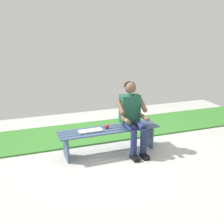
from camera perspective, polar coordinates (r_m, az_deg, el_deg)
name	(u,v)px	position (r m, az deg, el deg)	size (l,w,h in m)	color
ground_plane	(59,195)	(3.85, -11.05, -16.81)	(10.00, 7.00, 0.04)	#B2B2AD
grass_strip	(94,132)	(5.76, -3.81, -4.18)	(9.00, 1.25, 0.03)	#387A2D
bench_near	(109,134)	(4.77, -0.61, -4.67)	(1.79, 0.46, 0.44)	#384C6B
person_seated	(132,115)	(4.70, 4.32, -0.60)	(0.50, 0.69, 1.24)	#1E513D
apple	(107,126)	(4.73, -1.08, -3.06)	(0.07, 0.07, 0.07)	red
book_open	(91,131)	(4.62, -4.54, -3.99)	(0.42, 0.17, 0.02)	white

